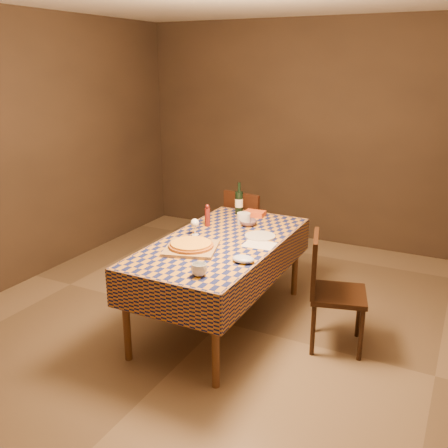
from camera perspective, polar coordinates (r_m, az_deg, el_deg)
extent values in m
plane|color=brown|center=(4.48, -0.29, -11.19)|extent=(5.00, 5.00, 0.00)
cube|color=#34271D|center=(6.30, 10.27, 10.06)|extent=(4.50, 0.10, 2.70)
cube|color=#34271D|center=(5.40, -22.30, 7.74)|extent=(0.10, 5.00, 2.70)
cylinder|color=brown|center=(3.88, -11.13, -10.23)|extent=(0.06, 0.06, 0.75)
cylinder|color=brown|center=(3.51, -0.98, -13.08)|extent=(0.06, 0.06, 0.75)
cylinder|color=brown|center=(5.16, 0.15, -2.59)|extent=(0.06, 0.06, 0.75)
cylinder|color=brown|center=(4.89, 8.15, -3.97)|extent=(0.06, 0.06, 0.75)
cube|color=brown|center=(4.18, -0.31, -2.28)|extent=(0.90, 1.80, 0.03)
cube|color=brown|center=(4.17, -0.31, -2.02)|extent=(0.92, 1.82, 0.02)
cube|color=brown|center=(3.50, -7.24, -8.73)|extent=(0.94, 0.01, 0.30)
cube|color=brown|center=(5.00, 4.48, -0.33)|extent=(0.94, 0.01, 0.30)
cube|color=brown|center=(4.44, -5.67, -2.79)|extent=(0.01, 1.84, 0.30)
cube|color=brown|center=(4.04, 5.59, -4.89)|extent=(0.01, 1.84, 0.30)
cube|color=#9C7A49|center=(3.97, -3.77, -2.78)|extent=(0.50, 0.50, 0.02)
cylinder|color=#985019|center=(3.96, -3.78, -2.48)|extent=(0.38, 0.38, 0.02)
cylinder|color=gold|center=(3.95, -3.78, -2.23)|extent=(0.35, 0.35, 0.02)
cylinder|color=#511513|center=(4.51, -1.91, 0.78)|extent=(0.06, 0.06, 0.17)
sphere|color=#511513|center=(4.48, -1.92, 2.04)|extent=(0.04, 0.04, 0.04)
imported|color=#614851|center=(4.54, 2.78, 0.13)|extent=(0.16, 0.16, 0.05)
cylinder|color=white|center=(4.30, -3.33, -1.22)|extent=(0.07, 0.07, 0.00)
cylinder|color=white|center=(4.29, -3.34, -0.76)|extent=(0.01, 0.01, 0.07)
sphere|color=white|center=(4.27, -3.35, 0.13)|extent=(0.07, 0.07, 0.07)
ellipsoid|color=#440809|center=(4.27, -3.35, 0.03)|extent=(0.05, 0.05, 0.03)
cylinder|color=black|center=(4.87, 1.72, 2.44)|extent=(0.09, 0.09, 0.22)
cylinder|color=black|center=(4.83, 1.74, 4.25)|extent=(0.03, 0.03, 0.09)
cylinder|color=beige|center=(4.87, 1.72, 2.44)|extent=(0.09, 0.09, 0.08)
cylinder|color=silver|center=(4.58, 2.27, 0.64)|extent=(0.15, 0.15, 0.10)
cube|color=#CF4D1B|center=(4.83, 3.54, 1.20)|extent=(0.20, 0.14, 0.05)
cylinder|color=silver|center=(4.26, 4.14, -1.39)|extent=(0.29, 0.29, 0.02)
imported|color=silver|center=(3.48, -2.85, -5.23)|extent=(0.12, 0.12, 0.09)
cube|color=silver|center=(4.08, 4.04, -2.37)|extent=(0.26, 0.21, 0.00)
ellipsoid|color=#ADBADD|center=(3.71, 2.23, -4.02)|extent=(0.19, 0.15, 0.05)
cube|color=black|center=(5.36, 3.15, -0.97)|extent=(0.48, 0.48, 0.04)
cube|color=black|center=(5.12, 1.98, 1.09)|extent=(0.42, 0.10, 0.46)
cylinder|color=black|center=(5.49, 5.71, -3.15)|extent=(0.04, 0.04, 0.43)
cylinder|color=black|center=(5.67, 2.57, -2.40)|extent=(0.04, 0.04, 0.43)
cylinder|color=black|center=(5.21, 3.69, -4.32)|extent=(0.04, 0.04, 0.43)
cylinder|color=black|center=(5.39, 0.45, -3.48)|extent=(0.04, 0.04, 0.43)
cube|color=black|center=(4.05, 12.97, -7.87)|extent=(0.52, 0.52, 0.04)
cube|color=black|center=(3.95, 10.32, -4.42)|extent=(0.14, 0.41, 0.46)
cylinder|color=black|center=(4.01, 15.39, -12.14)|extent=(0.04, 0.04, 0.43)
cylinder|color=black|center=(4.33, 15.13, -9.78)|extent=(0.04, 0.04, 0.43)
cylinder|color=black|center=(4.00, 10.13, -11.86)|extent=(0.04, 0.04, 0.43)
cylinder|color=black|center=(4.31, 10.30, -9.51)|extent=(0.04, 0.04, 0.43)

